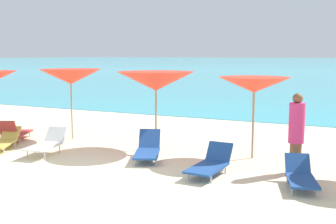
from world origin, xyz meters
TOP-DOWN VIEW (x-y plane):
  - ground_plane at (0.00, 10.00)m, footprint 50.00×100.00m
  - umbrella_2 at (-3.10, 3.55)m, footprint 2.00×2.00m
  - umbrella_3 at (-0.01, 3.47)m, footprint 2.24×2.24m
  - umbrella_4 at (2.80, 3.54)m, footprint 1.82×1.82m
  - lounge_chair_0 at (4.33, 1.53)m, footprint 0.91×1.46m
  - lounge_chair_1 at (0.40, 2.24)m, footprint 1.17×1.69m
  - lounge_chair_2 at (-4.46, 2.46)m, footprint 1.12×1.62m
  - lounge_chair_3 at (-3.88, 1.46)m, footprint 1.26×1.77m
  - lounge_chair_6 at (-2.28, 1.46)m, footprint 0.84×1.50m
  - lounge_chair_9 at (2.36, 1.58)m, footprint 0.67×1.51m
  - beachgoer_0 at (4.05, 2.56)m, footprint 0.35×0.35m

SIDE VIEW (x-z plane):
  - ground_plane at x=0.00m, z-range -0.30..0.00m
  - lounge_chair_3 at x=-3.88m, z-range -0.03..0.50m
  - lounge_chair_0 at x=4.33m, z-range -0.04..0.53m
  - lounge_chair_9 at x=2.36m, z-range -0.06..0.58m
  - lounge_chair_1 at x=0.40m, z-range -0.07..0.60m
  - lounge_chair_2 at x=-4.46m, z-range -0.10..0.64m
  - lounge_chair_6 at x=-2.28m, z-range -0.02..0.65m
  - beachgoer_0 at x=4.05m, z-range 0.05..1.88m
  - umbrella_4 at x=2.80m, z-range 0.85..2.97m
  - umbrella_3 at x=-0.01m, z-range 0.83..3.04m
  - umbrella_2 at x=-3.10m, z-range 0.88..3.11m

